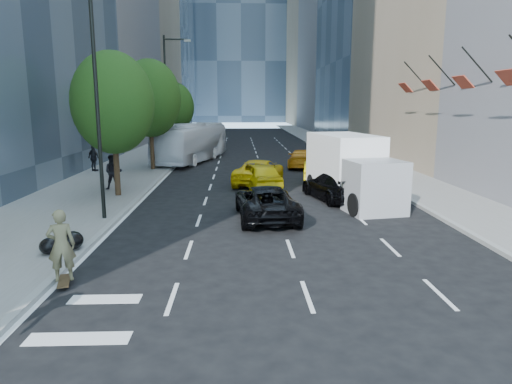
{
  "coord_description": "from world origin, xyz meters",
  "views": [
    {
      "loc": [
        -0.75,
        -15.07,
        4.91
      ],
      "look_at": [
        -0.11,
        2.07,
        1.6
      ],
      "focal_mm": 32.0,
      "sensor_mm": 36.0,
      "label": 1
    }
  ],
  "objects_px": {
    "box_truck": "(351,168)",
    "black_sedan_lincoln": "(266,202)",
    "skateboarder": "(62,250)",
    "black_sedan_mercedes": "(335,186)",
    "city_bus": "(192,143)"
  },
  "relations": [
    {
      "from": "box_truck",
      "to": "black_sedan_lincoln",
      "type": "bearing_deg",
      "value": -153.26
    },
    {
      "from": "skateboarder",
      "to": "black_sedan_lincoln",
      "type": "height_order",
      "value": "skateboarder"
    },
    {
      "from": "black_sedan_mercedes",
      "to": "city_bus",
      "type": "height_order",
      "value": "city_bus"
    },
    {
      "from": "skateboarder",
      "to": "black_sedan_lincoln",
      "type": "bearing_deg",
      "value": -145.2
    },
    {
      "from": "city_bus",
      "to": "box_truck",
      "type": "height_order",
      "value": "box_truck"
    },
    {
      "from": "skateboarder",
      "to": "black_sedan_lincoln",
      "type": "relative_size",
      "value": 0.38
    },
    {
      "from": "black_sedan_mercedes",
      "to": "box_truck",
      "type": "height_order",
      "value": "box_truck"
    },
    {
      "from": "black_sedan_mercedes",
      "to": "skateboarder",
      "type": "bearing_deg",
      "value": 35.73
    },
    {
      "from": "city_bus",
      "to": "black_sedan_lincoln",
      "type": "bearing_deg",
      "value": -61.57
    },
    {
      "from": "city_bus",
      "to": "box_truck",
      "type": "distance_m",
      "value": 19.48
    },
    {
      "from": "skateboarder",
      "to": "box_truck",
      "type": "bearing_deg",
      "value": -150.15
    },
    {
      "from": "black_sedan_mercedes",
      "to": "city_bus",
      "type": "bearing_deg",
      "value": -74.0
    },
    {
      "from": "skateboarder",
      "to": "black_sedan_lincoln",
      "type": "xyz_separation_m",
      "value": [
        6.01,
        7.23,
        -0.27
      ]
    },
    {
      "from": "black_sedan_mercedes",
      "to": "box_truck",
      "type": "xyz_separation_m",
      "value": [
        0.74,
        -0.34,
        0.97
      ]
    },
    {
      "from": "black_sedan_mercedes",
      "to": "city_bus",
      "type": "xyz_separation_m",
      "value": [
        -9.0,
        16.53,
        0.9
      ]
    }
  ]
}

